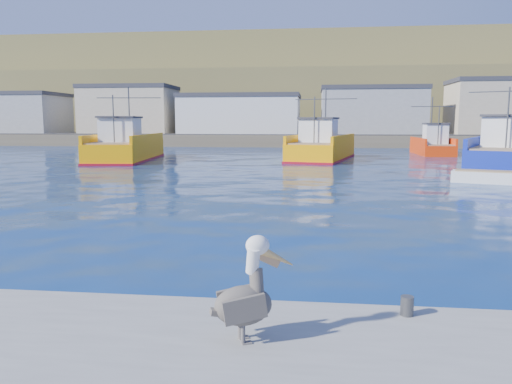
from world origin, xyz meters
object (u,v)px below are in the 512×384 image
at_px(boat_orange, 433,145).
at_px(skiff_mid, 489,178).
at_px(trawler_blue, 509,155).
at_px(trawler_yellow_a, 126,148).
at_px(pelican, 246,296).
at_px(trawler_yellow_b, 322,148).
at_px(skiff_far, 485,159).

distance_m(boat_orange, skiff_mid, 25.53).
bearing_deg(trawler_blue, trawler_yellow_a, 168.61).
bearing_deg(boat_orange, skiff_mid, -95.74).
distance_m(skiff_mid, pelican, 25.48).
bearing_deg(trawler_yellow_b, trawler_blue, -35.02).
distance_m(trawler_yellow_b, skiff_mid, 19.47).
height_order(boat_orange, skiff_far, boat_orange).
bearing_deg(trawler_yellow_b, boat_orange, 35.07).
bearing_deg(trawler_yellow_a, boat_orange, 20.96).
xyz_separation_m(trawler_yellow_a, boat_orange, (29.43, 11.27, -0.10)).
xyz_separation_m(skiff_far, pelican, (-15.78, -39.48, 0.87)).
relative_size(skiff_mid, pelican, 2.91).
bearing_deg(pelican, trawler_yellow_b, 87.86).
xyz_separation_m(trawler_blue, pelican, (-14.63, -31.02, -0.02)).
height_order(trawler_yellow_b, trawler_blue, trawler_blue).
height_order(trawler_yellow_b, skiff_far, trawler_yellow_b).
bearing_deg(trawler_yellow_b, trawler_yellow_a, -170.35).
xyz_separation_m(trawler_yellow_b, boat_orange, (11.79, 8.27, -0.07)).
bearing_deg(pelican, boat_orange, 74.68).
bearing_deg(pelican, skiff_mid, 65.08).
relative_size(trawler_yellow_a, trawler_yellow_b, 1.03).
distance_m(trawler_yellow_b, pelican, 40.25).
xyz_separation_m(trawler_yellow_b, skiff_mid, (9.23, -17.12, -0.82)).
height_order(trawler_yellow_a, trawler_blue, trawler_blue).
height_order(trawler_yellow_a, trawler_yellow_b, trawler_yellow_a).
bearing_deg(trawler_yellow_b, skiff_mid, -61.66).
xyz_separation_m(trawler_blue, skiff_far, (1.14, 8.46, -0.89)).
height_order(trawler_blue, pelican, trawler_blue).
height_order(skiff_mid, pelican, pelican).
xyz_separation_m(boat_orange, skiff_far, (2.49, -9.02, -0.78)).
height_order(skiff_mid, skiff_far, skiff_mid).
height_order(trawler_blue, boat_orange, trawler_blue).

